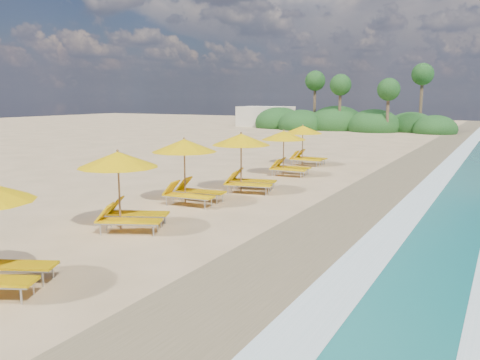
% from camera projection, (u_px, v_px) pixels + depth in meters
% --- Properties ---
extents(ground, '(160.00, 160.00, 0.00)m').
position_uv_depth(ground, '(240.00, 212.00, 18.37)').
color(ground, tan).
rests_on(ground, ground).
extents(wet_sand, '(4.00, 160.00, 0.01)m').
position_uv_depth(wet_sand, '(345.00, 225.00, 16.48)').
color(wet_sand, '#8D7854').
rests_on(wet_sand, ground).
extents(surf_foam, '(4.00, 160.00, 0.01)m').
position_uv_depth(surf_foam, '(431.00, 235.00, 15.20)').
color(surf_foam, white).
rests_on(surf_foam, ground).
extents(station_2, '(3.39, 3.37, 2.59)m').
position_uv_depth(station_2, '(125.00, 185.00, 15.74)').
color(station_2, olive).
rests_on(station_2, ground).
extents(station_3, '(3.00, 2.81, 2.65)m').
position_uv_depth(station_3, '(189.00, 167.00, 19.62)').
color(station_3, olive).
rests_on(station_3, ground).
extents(station_4, '(3.29, 3.18, 2.68)m').
position_uv_depth(station_4, '(246.00, 158.00, 22.07)').
color(station_4, olive).
rests_on(station_4, ground).
extents(station_5, '(2.79, 2.62, 2.46)m').
position_uv_depth(station_5, '(287.00, 150.00, 26.67)').
color(station_5, olive).
rests_on(station_5, ground).
extents(station_6, '(2.69, 2.47, 2.50)m').
position_uv_depth(station_6, '(305.00, 142.00, 30.73)').
color(station_6, olive).
rests_on(station_6, ground).
extents(treeline, '(25.80, 8.80, 9.74)m').
position_uv_depth(treeline, '(343.00, 122.00, 62.29)').
color(treeline, '#163D14').
rests_on(treeline, ground).
extents(beach_building, '(7.00, 5.00, 2.80)m').
position_uv_depth(beach_building, '(266.00, 116.00, 70.06)').
color(beach_building, beige).
rests_on(beach_building, ground).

